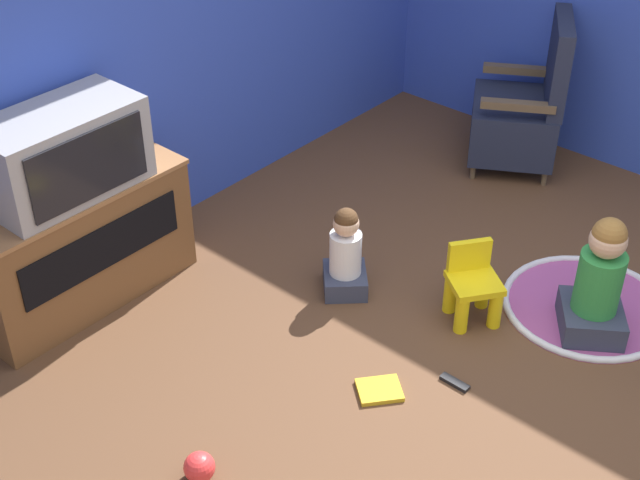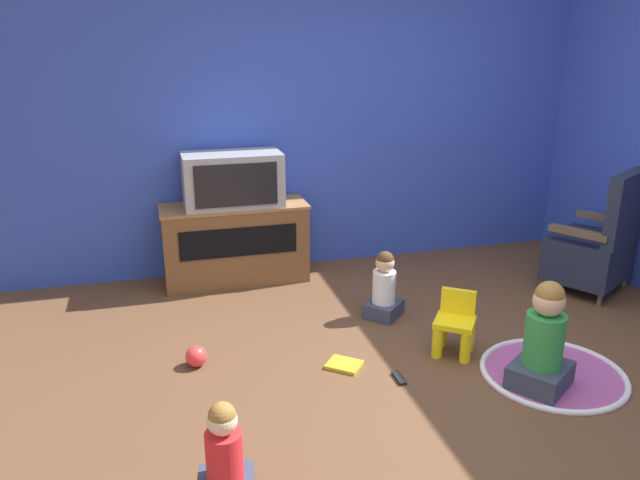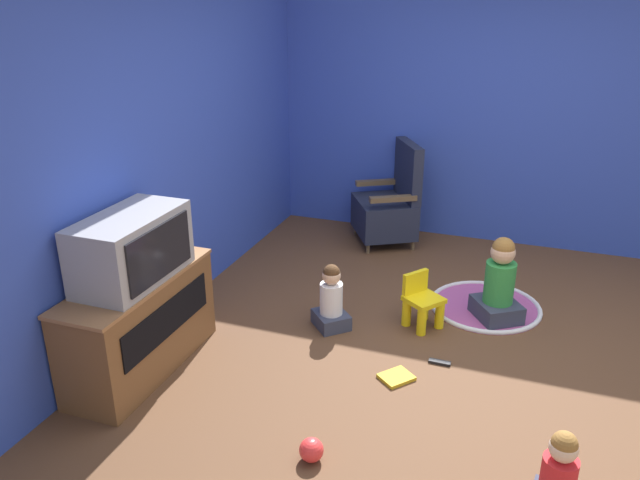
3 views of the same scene
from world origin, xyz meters
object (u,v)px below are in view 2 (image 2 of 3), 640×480
child_watching_left (384,289)px  yellow_kid_chair (455,327)px  remote_control (399,378)px  child_watching_center (544,343)px  black_armchair (596,247)px  child_watching_right (224,459)px  toy_ball (196,356)px  television (233,179)px  tv_cabinet (235,242)px  book (344,365)px

child_watching_left → yellow_kid_chair: bearing=-111.9°
child_watching_left → remote_control: size_ratio=3.42×
child_watching_center → black_armchair: bearing=8.3°
black_armchair → yellow_kid_chair: size_ratio=2.44×
child_watching_left → child_watching_right: child_watching_left is taller
child_watching_left → toy_ball: child_watching_left is taller
black_armchair → child_watching_right: bearing=-3.6°
child_watching_center → remote_control: 0.88m
television → toy_ball: television is taller
tv_cabinet → remote_control: (0.73, -1.88, -0.34)m
television → child_watching_left: size_ratio=1.54×
toy_ball → remote_control: 1.29m
tv_cabinet → television: (0.00, -0.01, 0.54)m
television → child_watching_center: 2.71m
television → black_armchair: 2.99m
child_watching_center → toy_ball: (-1.96, 0.80, -0.23)m
tv_cabinet → book: 1.74m
television → remote_control: size_ratio=5.28×
tv_cabinet → black_armchair: bearing=-19.7°
child_watching_center → toy_ball: 2.13m
television → child_watching_left: (0.96, -1.00, -0.66)m
tv_cabinet → child_watching_center: bearing=-55.4°
book → remote_control: size_ratio=1.77×
yellow_kid_chair → remote_control: yellow_kid_chair is taller
television → child_watching_right: television is taller
yellow_kid_chair → toy_ball: yellow_kid_chair is taller
black_armchair → toy_ball: black_armchair is taller
child_watching_center → tv_cabinet: bearing=89.9°
remote_control → television: bearing=22.1°
tv_cabinet → yellow_kid_chair: bearing=-53.8°
yellow_kid_chair → remote_control: bearing=-118.3°
child_watching_right → child_watching_left: bearing=58.7°
yellow_kid_chair → child_watching_center: size_ratio=0.61×
yellow_kid_chair → child_watching_center: 0.62m
toy_ball → tv_cabinet: bearing=71.7°
toy_ball → book: 0.94m
tv_cabinet → child_watching_center: child_watching_center is taller
book → black_armchair: bearing=-125.0°
child_watching_right → remote_control: (1.15, 0.75, -0.21)m
child_watching_left → child_watching_center: (0.55, -1.17, 0.07)m
child_watching_center → toy_ball: size_ratio=5.04×
remote_control → tv_cabinet: bearing=22.0°
yellow_kid_chair → child_watching_center: child_watching_center is taller
child_watching_center → child_watching_right: size_ratio=1.36×
child_watching_left → black_armchair: bearing=-42.9°
child_watching_right → book: 1.33m
child_watching_left → remote_control: bearing=-148.2°
yellow_kid_chair → child_watching_center: (0.30, -0.53, 0.11)m
black_armchair → remote_control: (-2.05, -0.89, -0.37)m
tv_cabinet → remote_control: 2.05m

